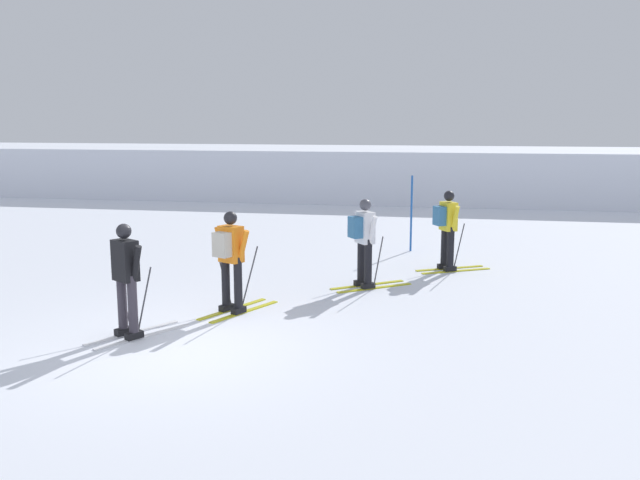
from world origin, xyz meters
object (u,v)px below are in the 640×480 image
Objects in this scene: skier_yellow at (447,226)px; skier_black at (127,277)px; trail_marker_pole at (411,214)px; skier_white at (364,239)px; skier_orange at (230,257)px.

skier_yellow is 7.13m from skier_black.
skier_yellow is 0.93× the size of trail_marker_pole.
skier_white and skier_black have the same top height.
skier_orange is 6.57m from trail_marker_pole.
trail_marker_pole is at bearing 112.56° from skier_yellow.
skier_white and skier_yellow have the same top height.
skier_white is 4.74m from skier_black.
skier_orange and skier_yellow have the same top height.
skier_yellow is (3.49, 3.94, -0.00)m from skier_orange.
skier_white is 1.00× the size of skier_yellow.
skier_yellow is 1.00× the size of skier_black.
skier_white is 2.38m from skier_yellow.
skier_orange and skier_black have the same top height.
skier_white is at bearing 47.54° from skier_orange.
skier_yellow is at bearing 50.04° from skier_black.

